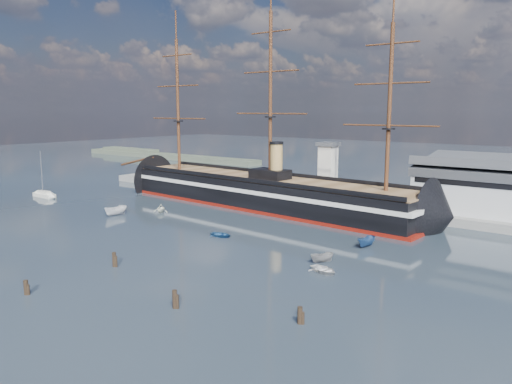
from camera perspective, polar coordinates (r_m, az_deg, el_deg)
The scene contains 16 objects.
ground at distance 112.23m, azimuth -1.67°, elevation -3.80°, with size 600.00×600.00×0.00m, color #1B2732.
quay at distance 136.63m, azimuth 11.28°, elevation -1.59°, with size 180.00×18.00×2.00m, color slate.
quay_tower at distance 135.77m, azimuth 8.20°, elevation 2.60°, with size 5.00×5.00×15.00m.
shoreline at distance 276.25m, azimuth -11.51°, elevation 4.20°, with size 120.00×10.00×4.00m.
warship at distance 133.21m, azimuth 0.31°, elevation 0.08°, with size 113.40×22.32×53.94m.
sailboat at distance 160.13m, azimuth -23.05°, elevation -0.24°, with size 8.57×2.55×13.70m.
motorboat_a at distance 126.70m, azimuth -15.71°, elevation -2.62°, with size 7.28×2.67×2.91m, color white.
motorboat_b at distance 102.23m, azimuth -4.01°, elevation -5.13°, with size 2.91×1.16×1.36m, color #26558A.
motorboat_c at distance 85.98m, azimuth 7.55°, elevation -8.02°, with size 5.19×1.90×2.08m, color gray.
motorboat_d at distance 127.88m, azimuth -10.82°, elevation -2.32°, with size 6.56×2.84×2.41m, color white.
motorboat_e at distance 80.91m, azimuth 7.76°, elevation -9.15°, with size 3.20×1.28×1.49m, color silver.
motorboat_f at distance 96.85m, azimuth 12.49°, elevation -6.17°, with size 6.06×2.22×2.42m, color navy.
piling_near_mid at distance 78.30m, azimuth -24.74°, elevation -10.60°, with size 0.64×0.64×2.81m, color black.
piling_near_right at distance 67.69m, azimuth -9.25°, elevation -12.97°, with size 0.64×0.64×3.19m, color black.
piling_far_right at distance 62.70m, azimuth 5.02°, elevation -14.76°, with size 0.64×0.64×2.85m, color black.
piling_extra at distance 86.45m, azimuth -15.87°, elevation -8.21°, with size 0.64×0.64×3.16m, color black.
Camera 1 is at (69.55, -44.27, 25.64)m, focal length 35.00 mm.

